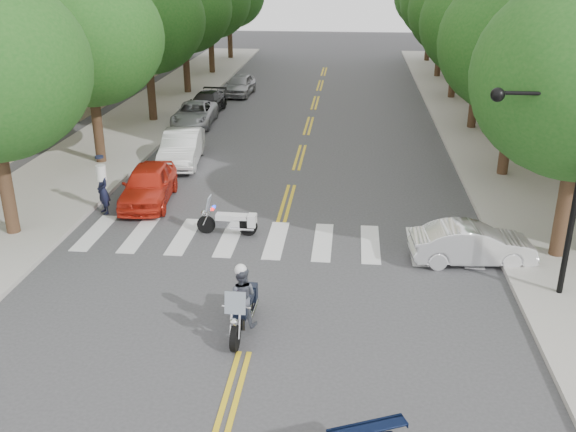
# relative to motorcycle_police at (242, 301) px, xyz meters

# --- Properties ---
(ground) EXTENTS (140.00, 140.00, 0.00)m
(ground) POSITION_rel_motorcycle_police_xyz_m (0.19, -0.99, -0.82)
(ground) COLOR #38383A
(ground) RESTS_ON ground
(sidewalk_left) EXTENTS (5.00, 60.00, 0.15)m
(sidewalk_left) POSITION_rel_motorcycle_police_xyz_m (-9.31, 21.01, -0.75)
(sidewalk_left) COLOR #9E9991
(sidewalk_left) RESTS_ON ground
(sidewalk_right) EXTENTS (5.00, 60.00, 0.15)m
(sidewalk_right) POSITION_rel_motorcycle_police_xyz_m (9.69, 21.01, -0.75)
(sidewalk_right) COLOR #9E9991
(sidewalk_right) RESTS_ON ground
(tree_l_1) EXTENTS (6.40, 6.40, 8.45)m
(tree_l_1) POSITION_rel_motorcycle_police_xyz_m (-8.61, 13.01, 4.73)
(tree_l_1) COLOR #382316
(tree_l_1) RESTS_ON ground
(tree_l_2) EXTENTS (6.40, 6.40, 8.45)m
(tree_l_2) POSITION_rel_motorcycle_police_xyz_m (-8.61, 21.01, 4.73)
(tree_l_2) COLOR #382316
(tree_l_2) RESTS_ON ground
(tree_l_3) EXTENTS (6.40, 6.40, 8.45)m
(tree_l_3) POSITION_rel_motorcycle_police_xyz_m (-8.61, 29.01, 4.73)
(tree_l_3) COLOR #382316
(tree_l_3) RESTS_ON ground
(tree_l_4) EXTENTS (6.40, 6.40, 8.45)m
(tree_l_4) POSITION_rel_motorcycle_police_xyz_m (-8.61, 37.01, 4.73)
(tree_l_4) COLOR #382316
(tree_l_4) RESTS_ON ground
(tree_r_1) EXTENTS (6.40, 6.40, 8.45)m
(tree_r_1) POSITION_rel_motorcycle_police_xyz_m (8.99, 13.01, 4.73)
(tree_r_1) COLOR #382316
(tree_r_1) RESTS_ON ground
(tree_r_2) EXTENTS (6.40, 6.40, 8.45)m
(tree_r_2) POSITION_rel_motorcycle_police_xyz_m (8.99, 21.01, 4.73)
(tree_r_2) COLOR #382316
(tree_r_2) RESTS_ON ground
(tree_r_3) EXTENTS (6.40, 6.40, 8.45)m
(tree_r_3) POSITION_rel_motorcycle_police_xyz_m (8.99, 29.01, 4.73)
(tree_r_3) COLOR #382316
(tree_r_3) RESTS_ON ground
(tree_r_4) EXTENTS (6.40, 6.40, 8.45)m
(tree_r_4) POSITION_rel_motorcycle_police_xyz_m (8.99, 37.01, 4.73)
(tree_r_4) COLOR #382316
(tree_r_4) RESTS_ON ground
(traffic_signal_pole) EXTENTS (2.82, 0.42, 6.00)m
(traffic_signal_pole) POSITION_rel_motorcycle_police_xyz_m (7.91, 2.50, 2.90)
(traffic_signal_pole) COLOR black
(traffic_signal_pole) RESTS_ON ground
(motorcycle_police) EXTENTS (0.78, 2.28, 1.85)m
(motorcycle_police) POSITION_rel_motorcycle_police_xyz_m (0.00, 0.00, 0.00)
(motorcycle_police) COLOR black
(motorcycle_police) RESTS_ON ground
(motorcycle_parked) EXTENTS (2.06, 0.47, 1.33)m
(motorcycle_parked) POSITION_rel_motorcycle_police_xyz_m (-1.32, 5.85, -0.36)
(motorcycle_parked) COLOR black
(motorcycle_parked) RESTS_ON ground
(officer_standing) EXTENTS (0.74, 0.75, 1.75)m
(officer_standing) POSITION_rel_motorcycle_police_xyz_m (-6.31, 7.30, 0.05)
(officer_standing) COLOR black
(officer_standing) RESTS_ON ground
(convertible) EXTENTS (3.83, 1.63, 1.23)m
(convertible) POSITION_rel_motorcycle_police_xyz_m (6.32, 4.49, -0.21)
(convertible) COLOR white
(convertible) RESTS_ON ground
(parked_car_a) EXTENTS (2.11, 4.40, 1.45)m
(parked_car_a) POSITION_rel_motorcycle_police_xyz_m (-5.01, 8.51, -0.10)
(parked_car_a) COLOR red
(parked_car_a) RESTS_ON ground
(parked_car_b) EXTENTS (2.02, 4.64, 1.48)m
(parked_car_b) POSITION_rel_motorcycle_police_xyz_m (-5.01, 13.51, -0.08)
(parked_car_b) COLOR white
(parked_car_b) RESTS_ON ground
(parked_car_c) EXTENTS (2.30, 4.60, 1.25)m
(parked_car_c) POSITION_rel_motorcycle_police_xyz_m (-6.11, 20.56, -0.20)
(parked_car_c) COLOR #ABACB3
(parked_car_c) RESTS_ON ground
(parked_car_d) EXTENTS (2.02, 4.33, 1.22)m
(parked_car_d) POSITION_rel_motorcycle_police_xyz_m (-6.11, 23.51, -0.21)
(parked_car_d) COLOR black
(parked_car_d) RESTS_ON ground
(parked_car_e) EXTENTS (1.84, 4.12, 1.38)m
(parked_car_e) POSITION_rel_motorcycle_police_xyz_m (-5.01, 28.98, -0.14)
(parked_car_e) COLOR #9B9BA0
(parked_car_e) RESTS_ON ground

